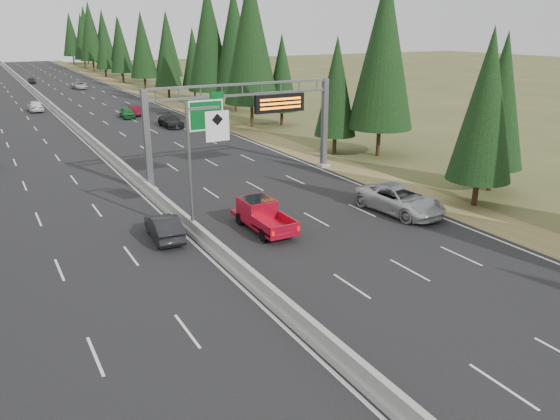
{
  "coord_description": "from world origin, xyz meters",
  "views": [
    {
      "loc": [
        -10.63,
        -4.87,
        12.25
      ],
      "look_at": [
        3.3,
        20.0,
        2.55
      ],
      "focal_mm": 35.0,
      "sensor_mm": 36.0,
      "label": 1
    }
  ],
  "objects": [
    {
      "name": "car_ahead_far",
      "position": [
        1.5,
        127.55,
        0.74
      ],
      "size": [
        1.73,
        3.93,
        1.32
      ],
      "primitive_type": "imported",
      "rotation": [
        0.0,
        0.0,
        -0.05
      ],
      "color": "black",
      "rests_on": "road"
    },
    {
      "name": "shoulder_right",
      "position": [
        17.8,
        80.0,
        0.03
      ],
      "size": [
        3.6,
        260.0,
        0.06
      ],
      "primitive_type": "cube",
      "color": "olive",
      "rests_on": "ground"
    },
    {
      "name": "median_barrier",
      "position": [
        0.0,
        80.0,
        0.41
      ],
      "size": [
        0.7,
        260.0,
        0.85
      ],
      "color": "gray",
      "rests_on": "road"
    },
    {
      "name": "car_ahead_white",
      "position": [
        8.62,
        111.55,
        0.75
      ],
      "size": [
        2.69,
        5.0,
        1.33
      ],
      "primitive_type": "imported",
      "rotation": [
        0.0,
        0.0,
        0.1
      ],
      "color": "#BABABA",
      "rests_on": "road"
    },
    {
      "name": "car_ahead_dkgrey",
      "position": [
        10.76,
        61.35,
        0.83
      ],
      "size": [
        2.15,
        5.2,
        1.5
      ],
      "primitive_type": "imported",
      "rotation": [
        0.0,
        0.0,
        0.01
      ],
      "color": "black",
      "rests_on": "road"
    },
    {
      "name": "sign_gantry",
      "position": [
        8.92,
        34.88,
        5.27
      ],
      "size": [
        16.75,
        0.98,
        7.8
      ],
      "color": "slate",
      "rests_on": "road"
    },
    {
      "name": "car_ahead_dkred",
      "position": [
        9.33,
        72.67,
        0.72
      ],
      "size": [
        1.47,
        3.91,
        1.28
      ],
      "primitive_type": "imported",
      "rotation": [
        0.0,
        0.0,
        -0.03
      ],
      "color": "#500B1A",
      "rests_on": "road"
    },
    {
      "name": "car_onc_white",
      "position": [
        -2.56,
        83.44,
        0.9
      ],
      "size": [
        2.05,
        4.85,
        1.64
      ],
      "primitive_type": "imported",
      "rotation": [
        0.0,
        0.0,
        3.17
      ],
      "color": "white",
      "rests_on": "road"
    },
    {
      "name": "car_onc_near",
      "position": [
        -1.78,
        25.08,
        0.81
      ],
      "size": [
        1.91,
        4.56,
        1.47
      ],
      "primitive_type": "imported",
      "rotation": [
        0.0,
        0.0,
        3.06
      ],
      "color": "black",
      "rests_on": "road"
    },
    {
      "name": "silver_minivan",
      "position": [
        13.72,
        21.91,
        0.99
      ],
      "size": [
        3.68,
        6.85,
        1.83
      ],
      "primitive_type": "imported",
      "rotation": [
        0.0,
        0.0,
        0.1
      ],
      "color": "#B0B1B5",
      "rests_on": "road"
    },
    {
      "name": "red_pickup",
      "position": [
        4.06,
        23.9,
        1.09
      ],
      "size": [
        1.99,
        5.58,
        1.82
      ],
      "color": "black",
      "rests_on": "road"
    },
    {
      "name": "tree_row_right",
      "position": [
        22.03,
        76.66,
        9.23
      ],
      "size": [
        11.62,
        241.35,
        18.79
      ],
      "color": "black",
      "rests_on": "ground"
    },
    {
      "name": "hov_sign_pole",
      "position": [
        0.58,
        24.97,
        4.72
      ],
      "size": [
        2.8,
        0.5,
        8.0
      ],
      "color": "slate",
      "rests_on": "road"
    },
    {
      "name": "car_ahead_green",
      "position": [
        7.83,
        71.11,
        0.78
      ],
      "size": [
        1.93,
        4.23,
        1.41
      ],
      "primitive_type": "imported",
      "rotation": [
        0.0,
        0.0,
        -0.06
      ],
      "color": "#176525",
      "rests_on": "road"
    },
    {
      "name": "road",
      "position": [
        0.0,
        80.0,
        0.04
      ],
      "size": [
        32.0,
        260.0,
        0.08
      ],
      "primitive_type": "cube",
      "color": "black",
      "rests_on": "ground"
    }
  ]
}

